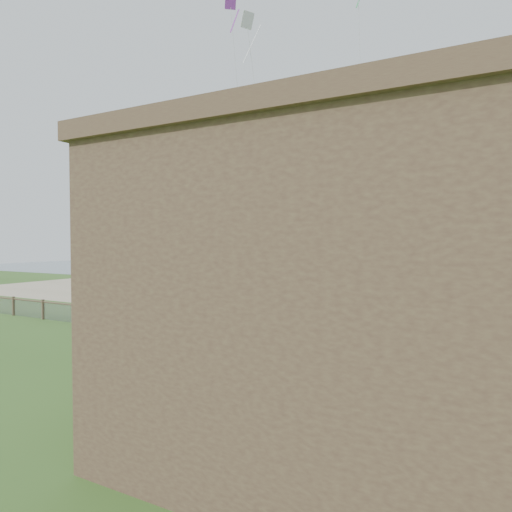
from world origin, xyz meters
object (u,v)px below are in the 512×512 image
object	(u,v)px
chainlink_fence	(199,329)
motel	(484,305)
picnic_table	(192,361)
octopus_kite	(301,197)

from	to	relation	value
chainlink_fence	motel	world-z (taller)	motel
motel	picnic_table	xyz separation A→B (m)	(-10.04, 2.49, -3.13)
picnic_table	motel	bearing A→B (deg)	-34.76
chainlink_fence	octopus_kite	xyz separation A→B (m)	(1.14, 10.21, 7.35)
chainlink_fence	octopus_kite	size ratio (longest dim) A/B	5.89
chainlink_fence	motel	size ratio (longest dim) A/B	2.41
picnic_table	octopus_kite	world-z (taller)	octopus_kite
chainlink_fence	picnic_table	world-z (taller)	chainlink_fence
chainlink_fence	motel	xyz separation A→B (m)	(13.00, -7.00, 2.95)
chainlink_fence	octopus_kite	world-z (taller)	octopus_kite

